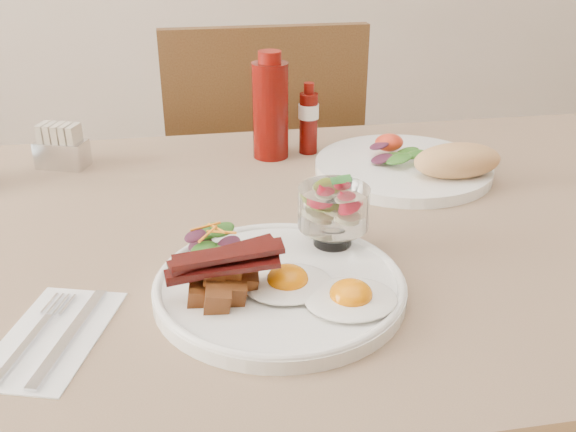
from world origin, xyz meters
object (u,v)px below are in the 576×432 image
Objects in this scene: table at (324,291)px; ketchup_bottle at (270,109)px; hot_sauce_bottle at (308,119)px; main_plate at (280,287)px; second_plate at (415,164)px; sugar_caddy at (61,148)px; chair_far at (261,192)px; fruit_cup at (334,208)px.

ketchup_bottle is at bearing 95.33° from table.
hot_sauce_bottle is at bearing 82.78° from table.
main_plate is at bearing -97.36° from ketchup_bottle.
hot_sauce_bottle is (-0.15, 0.14, 0.04)m from second_plate.
main_plate is at bearing -36.60° from sugar_caddy.
hot_sauce_bottle is at bearing 19.91° from sugar_caddy.
table is at bearing -90.00° from chair_far.
table is at bearing -84.67° from ketchup_bottle.
hot_sauce_bottle reaches higher than main_plate.
second_plate is (0.19, 0.17, 0.11)m from table.
main_plate reaches higher than table.
ketchup_bottle is (-0.02, 0.36, 0.02)m from fruit_cup.
table is 0.68m from chair_far.
main_plate is at bearing -131.40° from second_plate.
fruit_cup is 0.36m from ketchup_bottle.
second_plate is at bearing -69.26° from chair_far.
table is 10.78× the size of hot_sauce_bottle.
chair_far reaches higher than table.
hot_sauce_bottle is (0.07, 0.01, -0.02)m from ketchup_bottle.
second_plate reaches higher than table.
ketchup_bottle is at bearing 82.64° from main_plate.
ketchup_bottle is 0.35m from sugar_caddy.
fruit_cup reaches higher than main_plate.
main_plate is (-0.08, -0.80, 0.24)m from chair_far.
hot_sauce_bottle is (0.04, -0.35, 0.29)m from chair_far.
sugar_caddy is at bearing 178.21° from ketchup_bottle.
hot_sauce_bottle is 0.41m from sugar_caddy.
hot_sauce_bottle is at bearing 83.01° from fruit_cup.
fruit_cup is at bearing -24.68° from sugar_caddy.
fruit_cup is at bearing -90.45° from chair_far.
main_plate is (-0.08, -0.13, 0.10)m from table.
sugar_caddy is (-0.56, 0.14, 0.01)m from second_plate.
table is 15.24× the size of fruit_cup.
sugar_caddy reaches higher than second_plate.
chair_far is (0.00, 0.66, -0.14)m from table.
table is 0.16m from fruit_cup.
chair_far is at bearing 90.00° from table.
sugar_caddy is at bearing -136.71° from chair_far.
second_plate is 3.14× the size of sugar_caddy.
ketchup_bottle reaches higher than chair_far.
table is at bearing 57.64° from main_plate.
chair_far reaches higher than second_plate.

